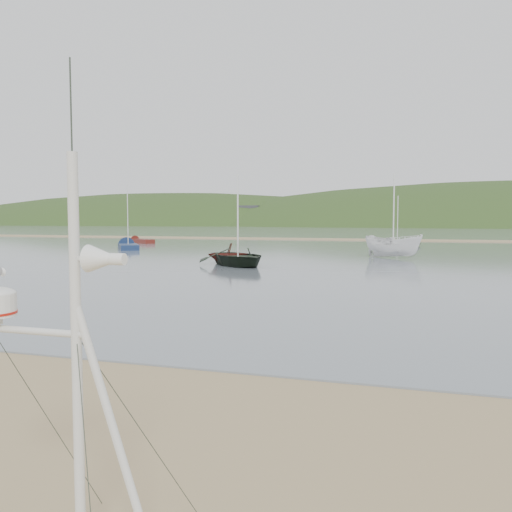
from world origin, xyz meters
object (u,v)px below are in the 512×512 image
(boat_red, at_px, (228,244))
(boat_dark, at_px, (238,223))
(sailboat_dark_mid, at_px, (407,244))
(mast_rig, at_px, (71,452))
(sailboat_blue_near, at_px, (127,246))
(boat_white, at_px, (393,227))
(dinghy_red_far, at_px, (137,241))

(boat_red, bearing_deg, boat_dark, 23.35)
(sailboat_dark_mid, bearing_deg, boat_dark, -109.28)
(mast_rig, relative_size, sailboat_blue_near, 0.63)
(mast_rig, height_order, boat_dark, boat_dark)
(boat_white, bearing_deg, mast_rig, -155.93)
(boat_dark, distance_m, boat_red, 1.91)
(boat_red, distance_m, boat_white, 13.47)
(boat_dark, distance_m, dinghy_red_far, 34.89)
(boat_red, bearing_deg, mast_rig, -7.31)
(mast_rig, bearing_deg, dinghy_red_far, 119.36)
(boat_red, bearing_deg, dinghy_red_far, -165.37)
(boat_red, distance_m, dinghy_red_far, 33.56)
(sailboat_blue_near, relative_size, dinghy_red_far, 1.34)
(mast_rig, xyz_separation_m, dinghy_red_far, (-30.99, 55.10, -0.77))
(boat_white, bearing_deg, sailboat_blue_near, 102.28)
(boat_red, height_order, dinghy_red_far, boat_red)
(boat_red, distance_m, sailboat_dark_mid, 28.08)
(sailboat_blue_near, xyz_separation_m, dinghy_red_far, (-5.04, 10.89, -0.01))
(dinghy_red_far, bearing_deg, mast_rig, -60.64)
(sailboat_dark_mid, bearing_deg, mast_rig, -90.91)
(boat_dark, xyz_separation_m, dinghy_red_far, (-22.45, 26.59, -2.49))
(boat_white, distance_m, sailboat_dark_mid, 17.20)
(boat_dark, bearing_deg, mast_rig, -116.90)
(mast_rig, distance_m, sailboat_blue_near, 51.26)
(boat_red, bearing_deg, sailboat_blue_near, -157.32)
(dinghy_red_far, height_order, sailboat_dark_mid, sailboat_dark_mid)
(boat_red, relative_size, sailboat_dark_mid, 0.45)
(boat_dark, xyz_separation_m, boat_white, (9.00, 9.85, -0.36))
(boat_white, bearing_deg, sailboat_dark_mid, 23.37)
(boat_white, bearing_deg, dinghy_red_far, 86.75)
(dinghy_red_far, bearing_deg, boat_dark, -49.82)
(boat_dark, bearing_deg, sailboat_dark_mid, 27.15)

